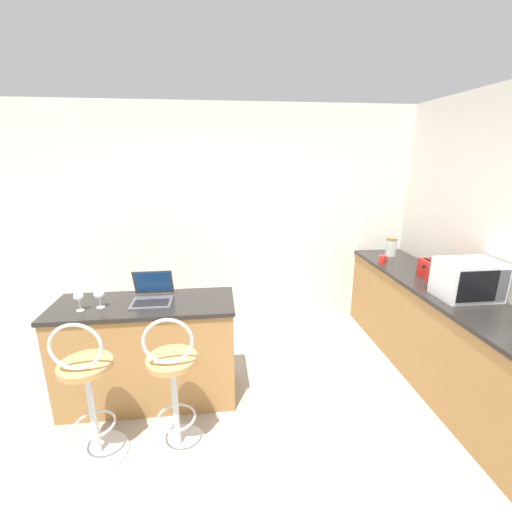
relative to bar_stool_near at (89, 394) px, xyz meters
name	(u,v)px	position (x,y,z in m)	size (l,w,h in m)	color
ground_plane	(220,482)	(0.85, -0.30, -0.51)	(20.00, 20.00, 0.00)	gray
wall_back	(214,221)	(0.85, 1.97, 0.79)	(12.00, 0.06, 2.60)	silver
breakfast_bar	(149,351)	(0.28, 0.59, -0.06)	(1.44, 0.55, 0.89)	#9E703D
counter_right	(441,335)	(2.90, 0.57, -0.06)	(0.61, 2.77, 0.89)	#9E703D
bar_stool_near	(89,394)	(0.00, 0.00, 0.00)	(0.40, 0.40, 1.07)	silver
bar_stool_far	(174,388)	(0.55, 0.00, 0.00)	(0.40, 0.40, 1.07)	silver
laptop	(152,293)	(0.34, 0.63, 0.44)	(0.32, 0.31, 0.24)	#47474C
microwave	(468,279)	(2.92, 0.39, 0.54)	(0.47, 0.33, 0.32)	silver
toaster	(432,270)	(2.92, 0.86, 0.47)	(0.19, 0.24, 0.18)	red
storage_jar	(391,247)	(2.92, 1.66, 0.49)	(0.12, 0.12, 0.22)	silver
mug_red	(383,260)	(2.67, 1.37, 0.43)	(0.09, 0.08, 0.09)	red
wine_glass_short	(99,295)	(-0.04, 0.54, 0.49)	(0.08, 0.08, 0.15)	silver
wine_glass_tall	(79,297)	(-0.17, 0.50, 0.49)	(0.07, 0.07, 0.15)	silver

